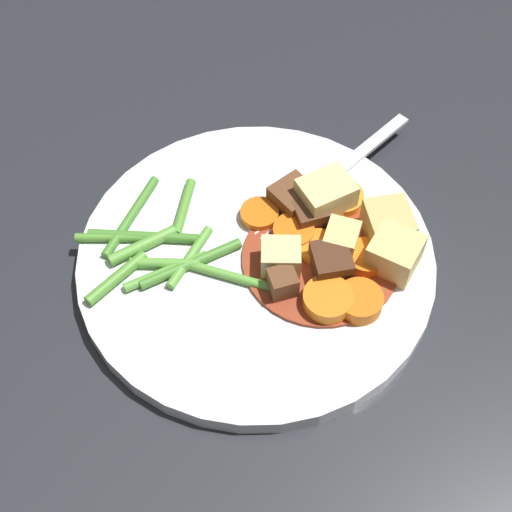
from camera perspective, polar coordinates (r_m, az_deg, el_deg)
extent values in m
plane|color=#26282D|center=(0.57, 0.00, -0.83)|extent=(3.00, 3.00, 0.00)
cylinder|color=white|center=(0.57, 0.00, -0.42)|extent=(0.26, 0.26, 0.01)
cylinder|color=#93381E|center=(0.56, 4.87, 0.20)|extent=(0.12, 0.12, 0.00)
cylinder|color=orange|center=(0.59, 6.37, 4.28)|extent=(0.04, 0.04, 0.01)
cylinder|color=orange|center=(0.58, 0.75, 3.08)|extent=(0.04, 0.04, 0.01)
cylinder|color=orange|center=(0.56, 8.22, 0.13)|extent=(0.04, 0.04, 0.01)
cylinder|color=orange|center=(0.54, 5.37, -3.32)|extent=(0.05, 0.05, 0.01)
cylinder|color=orange|center=(0.54, 7.72, -3.37)|extent=(0.05, 0.05, 0.01)
cylinder|color=orange|center=(0.57, 2.81, 1.72)|extent=(0.04, 0.04, 0.01)
cylinder|color=orange|center=(0.56, 4.68, 0.57)|extent=(0.03, 0.03, 0.01)
cube|color=#EAD68C|center=(0.55, 1.86, -0.15)|extent=(0.03, 0.03, 0.02)
cube|color=#DBBC6B|center=(0.57, 9.81, 2.32)|extent=(0.04, 0.04, 0.03)
cube|color=#E5CC7A|center=(0.56, 6.38, 1.21)|extent=(0.03, 0.03, 0.02)
cube|color=#EAD68C|center=(0.58, 5.22, 4.40)|extent=(0.05, 0.05, 0.03)
cube|color=#E5CC7A|center=(0.55, 10.31, -0.07)|extent=(0.04, 0.04, 0.03)
cube|color=brown|center=(0.58, 2.81, 4.36)|extent=(0.04, 0.04, 0.02)
cube|color=#56331E|center=(0.57, 4.17, 3.01)|extent=(0.03, 0.03, 0.02)
cube|color=brown|center=(0.54, 1.99, -2.07)|extent=(0.02, 0.02, 0.02)
cube|color=#4C2B19|center=(0.55, 5.62, -0.55)|extent=(0.03, 0.03, 0.02)
cylinder|color=#66AD42|center=(0.55, -6.73, -1.14)|extent=(0.06, 0.04, 0.01)
cylinder|color=#4C8E33|center=(0.57, -8.43, 1.46)|extent=(0.08, 0.01, 0.01)
cylinder|color=#4C8E33|center=(0.56, -4.88, -0.58)|extent=(0.07, 0.05, 0.01)
cylinder|color=#66AD42|center=(0.56, -4.97, -0.09)|extent=(0.03, 0.06, 0.01)
cylinder|color=#66AD42|center=(0.55, -1.92, -1.51)|extent=(0.06, 0.02, 0.01)
cylinder|color=#66AD42|center=(0.57, -8.53, 0.44)|extent=(0.05, 0.04, 0.01)
cylinder|color=#4C8E33|center=(0.59, -9.32, 2.95)|extent=(0.03, 0.08, 0.01)
cylinder|color=#599E38|center=(0.56, -10.38, -1.62)|extent=(0.04, 0.05, 0.01)
cylinder|color=#599E38|center=(0.59, -5.41, 3.65)|extent=(0.01, 0.05, 0.01)
cylinder|color=#66AD42|center=(0.56, -6.83, -0.55)|extent=(0.05, 0.01, 0.01)
cylinder|color=#599E38|center=(0.58, -9.66, 1.36)|extent=(0.08, 0.01, 0.01)
cube|color=silver|center=(0.63, 7.73, 7.55)|extent=(0.08, 0.09, 0.00)
cube|color=silver|center=(0.59, 3.60, 4.23)|extent=(0.03, 0.03, 0.00)
cylinder|color=silver|center=(0.58, 0.92, 3.11)|extent=(0.03, 0.03, 0.00)
cylinder|color=silver|center=(0.58, 1.36, 2.76)|extent=(0.03, 0.03, 0.00)
cylinder|color=silver|center=(0.58, 1.81, 2.42)|extent=(0.03, 0.03, 0.00)
cylinder|color=silver|center=(0.58, 2.26, 2.07)|extent=(0.03, 0.03, 0.00)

